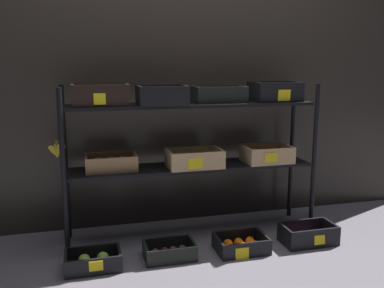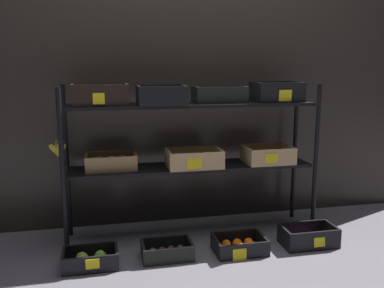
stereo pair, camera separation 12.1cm
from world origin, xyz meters
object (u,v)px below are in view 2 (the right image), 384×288
at_px(display_rack, 189,130).
at_px(crate_ground_right_plum, 308,238).
at_px(crate_ground_tangerine, 239,246).
at_px(crate_ground_plum, 167,252).
at_px(crate_ground_apple_green, 91,260).

xyz_separation_m(display_rack, crate_ground_right_plum, (0.74, -0.34, -0.70)).
height_order(display_rack, crate_ground_tangerine, display_rack).
xyz_separation_m(display_rack, crate_ground_plum, (-0.21, -0.32, -0.71)).
height_order(display_rack, crate_ground_apple_green, display_rack).
height_order(display_rack, crate_ground_plum, display_rack).
height_order(display_rack, crate_ground_right_plum, display_rack).
relative_size(display_rack, crate_ground_apple_green, 5.55).
relative_size(display_rack, crate_ground_plum, 5.74).
distance_m(crate_ground_apple_green, crate_ground_tangerine, 0.93).
distance_m(crate_ground_plum, crate_ground_tangerine, 0.47).
bearing_deg(display_rack, crate_ground_apple_green, -152.97).
bearing_deg(crate_ground_right_plum, crate_ground_apple_green, -179.81).
xyz_separation_m(crate_ground_plum, crate_ground_right_plum, (0.95, -0.02, 0.01)).
bearing_deg(crate_ground_tangerine, display_rack, 127.06).
xyz_separation_m(crate_ground_plum, crate_ground_tangerine, (0.47, -0.02, 0.00)).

